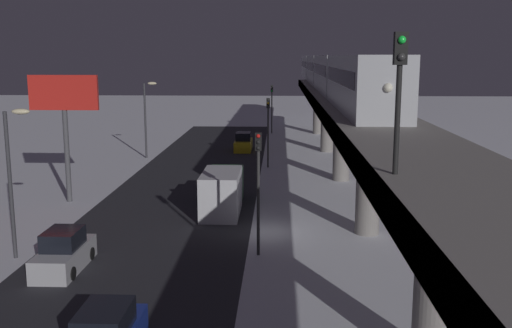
% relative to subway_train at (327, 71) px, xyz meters
% --- Properties ---
extents(ground_plane, '(240.00, 240.00, 0.00)m').
position_rel_subway_train_xyz_m(ground_plane, '(5.84, 31.93, -8.61)').
color(ground_plane, white).
extents(avenue_asphalt, '(11.00, 104.53, 0.01)m').
position_rel_subway_train_xyz_m(avenue_asphalt, '(12.27, 31.93, -8.60)').
color(avenue_asphalt, '#28282D').
rests_on(avenue_asphalt, ground_plane).
extents(elevated_railway, '(5.00, 104.53, 6.83)m').
position_rel_subway_train_xyz_m(elevated_railway, '(0.09, 31.93, -2.72)').
color(elevated_railway, gray).
rests_on(elevated_railway, ground_plane).
extents(subway_train, '(2.94, 74.07, 3.40)m').
position_rel_subway_train_xyz_m(subway_train, '(0.00, 0.00, 0.00)').
color(subway_train, '#B7BABF').
rests_on(subway_train, elevated_railway).
extents(rail_signal, '(0.36, 0.41, 4.00)m').
position_rel_subway_train_xyz_m(rail_signal, '(1.78, 48.47, 0.95)').
color(rail_signal, black).
rests_on(rail_signal, elevated_railway).
extents(sedan_silver, '(1.91, 4.48, 1.97)m').
position_rel_subway_train_xyz_m(sedan_silver, '(15.47, 38.45, -7.82)').
color(sedan_silver, '#B2B2B7').
rests_on(sedan_silver, ground_plane).
extents(sedan_yellow, '(1.80, 4.64, 1.97)m').
position_rel_subway_train_xyz_m(sedan_yellow, '(9.07, 1.60, -7.81)').
color(sedan_yellow, gold).
rests_on(sedan_yellow, ground_plane).
extents(delivery_van, '(2.40, 7.40, 2.80)m').
position_rel_subway_train_xyz_m(delivery_van, '(8.87, 27.08, -7.26)').
color(delivery_van, '#2D6038').
rests_on(delivery_van, ground_plane).
extents(traffic_light_near, '(0.32, 0.44, 6.40)m').
position_rel_subway_train_xyz_m(traffic_light_near, '(6.17, 35.99, -4.41)').
color(traffic_light_near, '#2D2D2D').
rests_on(traffic_light_near, ground_plane).
extents(traffic_light_mid, '(0.32, 0.44, 6.40)m').
position_rel_subway_train_xyz_m(traffic_light_mid, '(6.17, 11.54, -4.41)').
color(traffic_light_mid, '#2D2D2D').
rests_on(traffic_light_mid, ground_plane).
extents(traffic_light_far, '(0.32, 0.44, 6.40)m').
position_rel_subway_train_xyz_m(traffic_light_far, '(6.17, -12.90, -4.41)').
color(traffic_light_far, '#2D2D2D').
rests_on(traffic_light_far, ground_plane).
extents(commercial_billboard, '(4.80, 0.36, 8.90)m').
position_rel_subway_train_xyz_m(commercial_billboard, '(19.98, 25.13, -1.78)').
color(commercial_billboard, '#4C4C51').
rests_on(commercial_billboard, ground_plane).
extents(street_lamp_near, '(1.35, 0.44, 7.65)m').
position_rel_subway_train_xyz_m(street_lamp_near, '(18.35, 36.93, -3.79)').
color(street_lamp_near, '#38383D').
rests_on(street_lamp_near, ground_plane).
extents(street_lamp_far, '(1.35, 0.44, 7.65)m').
position_rel_subway_train_xyz_m(street_lamp_far, '(18.35, 6.93, -3.79)').
color(street_lamp_far, '#38383D').
rests_on(street_lamp_far, ground_plane).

